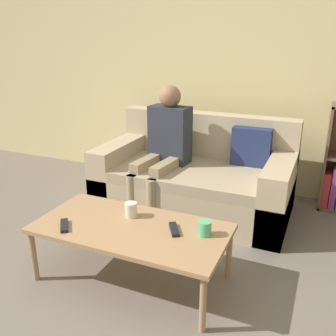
% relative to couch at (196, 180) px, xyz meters
% --- Properties ---
extents(ground_plane, '(22.00, 22.00, 0.00)m').
position_rel_couch_xyz_m(ground_plane, '(-0.04, -1.84, -0.29)').
color(ground_plane, '#70665B').
extents(wall_back, '(12.00, 0.06, 2.60)m').
position_rel_couch_xyz_m(wall_back, '(-0.04, 0.72, 1.01)').
color(wall_back, beige).
rests_on(wall_back, ground_plane).
extents(couch, '(1.79, 0.96, 0.87)m').
position_rel_couch_xyz_m(couch, '(0.00, 0.00, 0.00)').
color(couch, tan).
rests_on(couch, ground_plane).
extents(coffee_table, '(1.29, 0.65, 0.40)m').
position_rel_couch_xyz_m(coffee_table, '(-0.02, -1.25, 0.08)').
color(coffee_table, '#A87F56').
rests_on(coffee_table, ground_plane).
extents(person_adult, '(0.41, 0.69, 1.17)m').
position_rel_couch_xyz_m(person_adult, '(-0.28, -0.09, 0.39)').
color(person_adult, '#9E8966').
rests_on(person_adult, ground_plane).
extents(cup_near, '(0.09, 0.09, 0.10)m').
position_rel_couch_xyz_m(cup_near, '(0.47, -1.16, 0.16)').
color(cup_near, '#4CB77A').
rests_on(cup_near, coffee_table).
extents(cup_far, '(0.09, 0.09, 0.10)m').
position_rel_couch_xyz_m(cup_far, '(-0.09, -1.12, 0.17)').
color(cup_far, silver).
rests_on(cup_far, coffee_table).
extents(tv_remote_0, '(0.13, 0.17, 0.02)m').
position_rel_couch_xyz_m(tv_remote_0, '(0.27, -1.19, 0.13)').
color(tv_remote_0, black).
rests_on(tv_remote_0, coffee_table).
extents(tv_remote_1, '(0.14, 0.16, 0.02)m').
position_rel_couch_xyz_m(tv_remote_1, '(-0.42, -1.44, 0.13)').
color(tv_remote_1, black).
rests_on(tv_remote_1, coffee_table).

